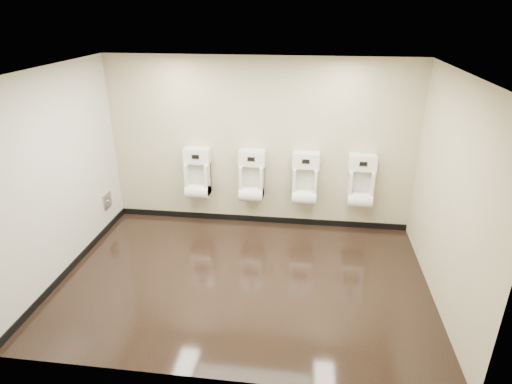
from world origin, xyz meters
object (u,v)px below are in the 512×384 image
Objects in this scene: access_panel at (107,201)px; urinal_3 at (361,185)px; urinal_0 at (198,177)px; urinal_1 at (252,180)px; urinal_2 at (305,182)px.

access_panel is 0.30× the size of urinal_3.
urinal_0 is 1.00× the size of urinal_1.
urinal_0 is at bearing 180.00° from urinal_1.
access_panel is 3.29m from urinal_2.
urinal_2 reaches higher than access_panel.
access_panel is 1.55m from urinal_0.
access_panel is 0.30× the size of urinal_1.
urinal_0 is (1.46, 0.40, 0.34)m from access_panel.
urinal_0 is at bearing 15.43° from access_panel.
urinal_0 is at bearing 180.00° from urinal_3.
urinal_0 is 1.79m from urinal_2.
urinal_0 and urinal_2 have the same top height.
urinal_3 is (0.89, 0.00, 0.00)m from urinal_2.
urinal_1 is 1.00× the size of urinal_3.
urinal_2 is (0.87, 0.00, 0.00)m from urinal_1.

